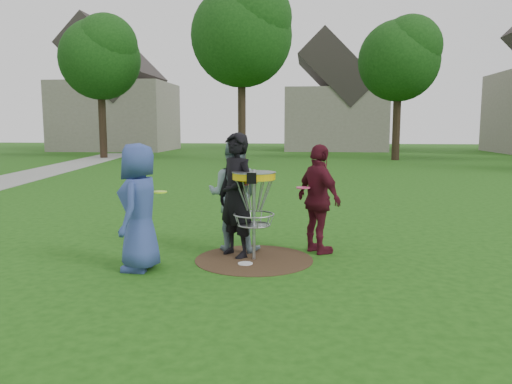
# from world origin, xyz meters

# --- Properties ---
(ground) EXTENTS (100.00, 100.00, 0.00)m
(ground) POSITION_xyz_m (0.00, 0.00, 0.00)
(ground) COLOR #19470F
(ground) RESTS_ON ground
(dirt_patch) EXTENTS (1.80, 1.80, 0.01)m
(dirt_patch) POSITION_xyz_m (0.00, 0.00, 0.00)
(dirt_patch) COLOR #47331E
(dirt_patch) RESTS_ON ground
(player_blue) EXTENTS (0.58, 0.88, 1.79)m
(player_blue) POSITION_xyz_m (-1.54, -0.68, 0.89)
(player_blue) COLOR #324589
(player_blue) RESTS_ON ground
(player_black) EXTENTS (0.83, 0.81, 1.92)m
(player_black) POSITION_xyz_m (-0.30, 0.18, 0.96)
(player_black) COLOR black
(player_black) RESTS_ON ground
(player_grey) EXTENTS (0.97, 0.80, 1.81)m
(player_grey) POSITION_xyz_m (-0.38, 0.56, 0.91)
(player_grey) COLOR slate
(player_grey) RESTS_ON ground
(player_maroon) EXTENTS (0.93, 1.08, 1.74)m
(player_maroon) POSITION_xyz_m (0.98, 0.52, 0.87)
(player_maroon) COLOR #521220
(player_maroon) RESTS_ON ground
(disc_on_grass) EXTENTS (0.22, 0.22, 0.02)m
(disc_on_grass) POSITION_xyz_m (-0.10, -0.27, 0.01)
(disc_on_grass) COLOR white
(disc_on_grass) RESTS_ON ground
(disc_golf_basket) EXTENTS (0.66, 0.67, 1.38)m
(disc_golf_basket) POSITION_xyz_m (0.00, -0.00, 1.02)
(disc_golf_basket) COLOR #9EA0A5
(disc_golf_basket) RESTS_ON ground
(held_discs) EXTENTS (2.24, 1.17, 0.13)m
(held_discs) POSITION_xyz_m (-0.21, 0.05, 1.11)
(held_discs) COLOR #BEFE1C
(held_discs) RESTS_ON ground
(tree_row) EXTENTS (51.20, 17.42, 9.90)m
(tree_row) POSITION_xyz_m (0.44, 20.67, 6.21)
(tree_row) COLOR #38281C
(tree_row) RESTS_ON ground
(house_row) EXTENTS (44.50, 10.65, 11.62)m
(house_row) POSITION_xyz_m (4.78, 33.07, 4.14)
(house_row) COLOR gray
(house_row) RESTS_ON ground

